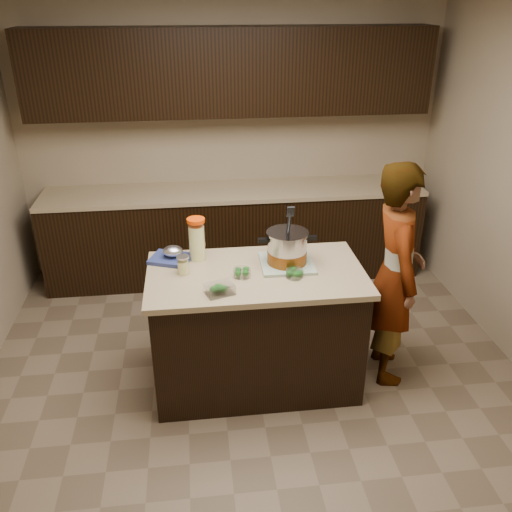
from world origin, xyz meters
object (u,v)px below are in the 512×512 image
Objects in this scene: stock_pot at (287,249)px; person at (395,275)px; island at (256,328)px; lemonade_pitcher at (197,241)px.

person is at bearing -5.82° from stock_pot.
lemonade_pitcher is at bearing 147.11° from island.
lemonade_pitcher is (-0.61, 0.16, 0.03)m from stock_pot.
person reaches higher than island.
stock_pot is 0.25× the size of person.
lemonade_pitcher is at bearing 165.23° from stock_pot.
island is 0.61m from stock_pot.
person is at bearing 0.37° from island.
island is at bearing -158.94° from stock_pot.
stock_pot is (0.22, 0.09, 0.56)m from island.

